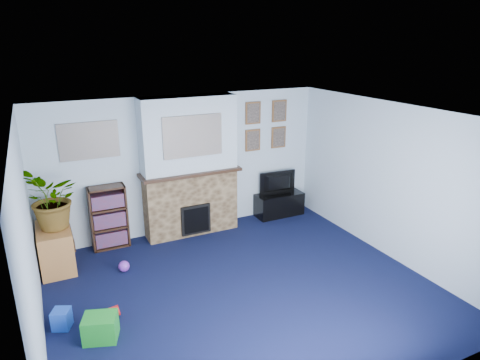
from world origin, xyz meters
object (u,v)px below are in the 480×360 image
tv_stand (279,204)px  television (279,183)px  sideboard (55,246)px  bookshelf (109,218)px

tv_stand → television: bearing=90.0°
tv_stand → sideboard: bearing=-176.0°
television → bookshelf: (-3.18, 0.06, -0.15)m
sideboard → bookshelf: bearing=22.8°
bookshelf → tv_stand: bearing=-1.4°
tv_stand → bookshelf: bearing=178.6°
bookshelf → sideboard: bookshelf is taller
tv_stand → sideboard: size_ratio=1.11×
sideboard → tv_stand: bearing=4.0°
bookshelf → television: bearing=-1.0°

